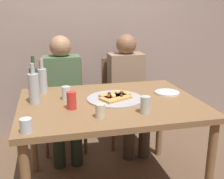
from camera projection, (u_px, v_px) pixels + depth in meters
back_wall at (84, 19)px, 3.10m from camera, size 6.00×0.10×2.60m
dining_table at (110, 111)px, 2.08m from camera, size 1.32×0.99×0.76m
pizza_tray at (115, 99)px, 2.10m from camera, size 0.42×0.42×0.01m
pizza_slice_last at (115, 98)px, 2.06m from camera, size 0.25×0.21×0.05m
pizza_slice_extra at (115, 95)px, 2.13m from camera, size 0.25×0.21×0.05m
wine_bottle at (34, 88)px, 1.98m from camera, size 0.08×0.08×0.29m
beer_bottle at (43, 80)px, 2.23m from camera, size 0.07×0.07×0.28m
water_bottle at (34, 78)px, 2.29m from camera, size 0.07×0.07×0.29m
tumbler_near at (145, 105)px, 1.81m from camera, size 0.07×0.07×0.11m
tumbler_far at (26, 126)px, 1.53m from camera, size 0.07×0.07×0.08m
wine_glass at (100, 111)px, 1.74m from camera, size 0.06×0.06×0.09m
short_glass at (66, 93)px, 2.08m from camera, size 0.07×0.07×0.10m
soda_can at (72, 100)px, 1.88m from camera, size 0.07×0.07×0.12m
plate_stack at (167, 93)px, 2.24m from camera, size 0.19×0.19×0.02m
chair_left at (63, 99)px, 2.90m from camera, size 0.44×0.44×0.90m
chair_right at (124, 94)px, 3.05m from camera, size 0.44×0.44×0.90m
guest_in_sweater at (63, 91)px, 2.72m from camera, size 0.36×0.56×1.17m
guest_in_beanie at (128, 87)px, 2.87m from camera, size 0.36×0.56×1.17m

